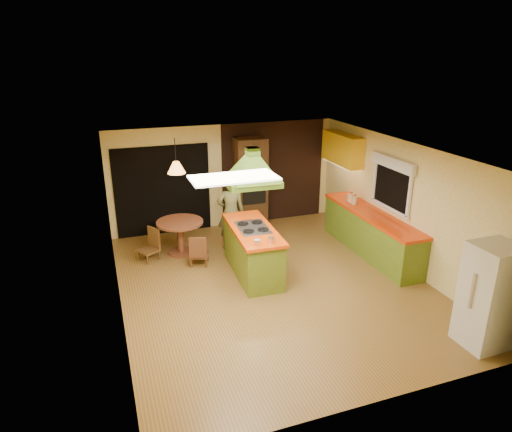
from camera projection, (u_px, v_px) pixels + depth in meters
name	position (u px, v px, depth m)	size (l,w,h in m)	color
ground	(274.00, 284.00, 8.55)	(6.50, 6.50, 0.00)	olive
room_walls	(275.00, 222.00, 8.12)	(5.50, 6.50, 6.50)	#FCF3B5
ceiling_plane	(276.00, 153.00, 7.68)	(6.50, 6.50, 0.00)	silver
brick_panel	(273.00, 172.00, 11.37)	(2.64, 0.03, 2.50)	#381E14
nook_opening	(163.00, 191.00, 10.57)	(2.20, 0.03, 2.10)	black
right_counter	(371.00, 233.00, 9.69)	(0.62, 3.05, 0.92)	olive
upper_cabinets	(342.00, 149.00, 10.62)	(0.34, 1.40, 0.70)	yellow
window_right	(392.00, 175.00, 9.14)	(0.12, 1.35, 1.06)	black
fluor_panel	(234.00, 178.00, 6.28)	(1.20, 0.60, 0.03)	white
kitchen_island	(253.00, 251.00, 8.81)	(0.87, 1.95, 0.97)	olive
range_hood	(253.00, 161.00, 8.20)	(0.99, 0.73, 0.79)	#53791E
man	(231.00, 213.00, 9.83)	(0.60, 0.39, 1.65)	brown
refrigerator	(490.00, 296.00, 6.58)	(0.66, 0.62, 1.60)	silver
wall_oven	(250.00, 183.00, 10.95)	(0.75, 0.62, 2.21)	#472C16
dining_table	(180.00, 231.00, 9.67)	(0.98, 0.98, 0.74)	brown
chair_left	(148.00, 245.00, 9.42)	(0.37, 0.37, 0.67)	brown
chair_near	(199.00, 249.00, 9.24)	(0.36, 0.36, 0.66)	brown
pendant_lamp	(176.00, 167.00, 9.19)	(0.37, 0.37, 0.24)	#FF9E3F
canister_large	(351.00, 198.00, 10.18)	(0.13, 0.13, 0.20)	#F4E5C4
canister_medium	(355.00, 200.00, 10.05)	(0.13, 0.13, 0.18)	beige
canister_small	(350.00, 198.00, 10.23)	(0.13, 0.13, 0.18)	beige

